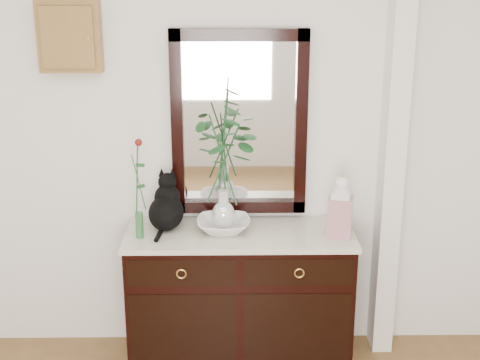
{
  "coord_description": "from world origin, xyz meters",
  "views": [
    {
      "loc": [
        0.05,
        -1.88,
        2.32
      ],
      "look_at": [
        0.1,
        1.63,
        1.2
      ],
      "focal_mm": 50.0,
      "sensor_mm": 36.0,
      "label": 1
    }
  ],
  "objects_px": {
    "sideboard": "(240,290)",
    "cat": "(166,202)",
    "ginger_jar": "(340,205)",
    "lotus_bowl": "(223,225)"
  },
  "relations": [
    {
      "from": "sideboard",
      "to": "cat",
      "type": "height_order",
      "value": "cat"
    },
    {
      "from": "cat",
      "to": "ginger_jar",
      "type": "height_order",
      "value": "ginger_jar"
    },
    {
      "from": "ginger_jar",
      "to": "lotus_bowl",
      "type": "bearing_deg",
      "value": 173.88
    },
    {
      "from": "sideboard",
      "to": "ginger_jar",
      "type": "relative_size",
      "value": 3.63
    },
    {
      "from": "lotus_bowl",
      "to": "sideboard",
      "type": "bearing_deg",
      "value": -7.8
    },
    {
      "from": "cat",
      "to": "ginger_jar",
      "type": "distance_m",
      "value": 1.01
    },
    {
      "from": "lotus_bowl",
      "to": "ginger_jar",
      "type": "xyz_separation_m",
      "value": [
        0.66,
        -0.07,
        0.14
      ]
    },
    {
      "from": "sideboard",
      "to": "ginger_jar",
      "type": "distance_m",
      "value": 0.8
    },
    {
      "from": "sideboard",
      "to": "lotus_bowl",
      "type": "relative_size",
      "value": 4.26
    },
    {
      "from": "sideboard",
      "to": "cat",
      "type": "relative_size",
      "value": 4.01
    }
  ]
}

